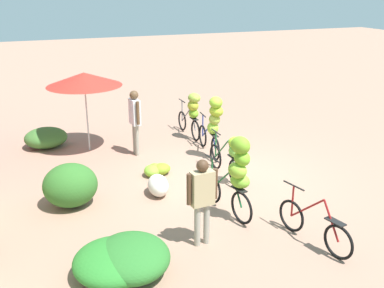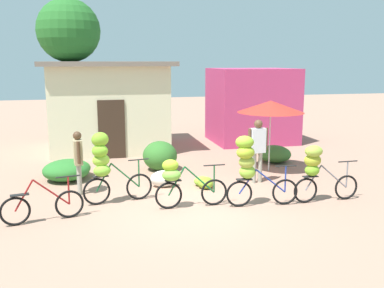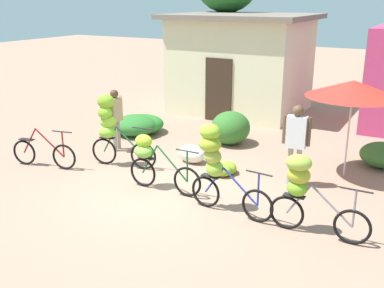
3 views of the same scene
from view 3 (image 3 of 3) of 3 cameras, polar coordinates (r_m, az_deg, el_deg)
The scene contains 16 objects.
ground_plane at distance 9.38m, azimuth -3.42°, elevation -5.90°, with size 60.00×60.00×0.00m, color #9E7662.
building_low at distance 15.86m, azimuth 6.17°, elevation 10.08°, with size 4.62×3.93×3.26m.
hedge_bush_front_left at distance 13.16m, azimuth -7.10°, elevation 2.37°, with size 1.29×1.22×0.58m, color #2C6F2A.
hedge_bush_front_right at distance 13.37m, azimuth -6.27°, elevation 2.52°, with size 1.26×1.24×0.52m, color #2B7B2B.
hedge_bush_mid at distance 12.26m, azimuth 4.85°, elevation 2.04°, with size 1.04×1.10×0.89m, color #316927.
hedge_bush_by_door at distance 11.55m, azimuth 22.86°, elevation -1.25°, with size 1.07×1.16×0.55m, color #3B6F2E.
market_umbrella at distance 10.18m, azimuth 19.54°, elevation 6.55°, with size 1.97×1.97×2.14m.
bicycle_leftmost at distance 11.09m, azimuth -18.07°, elevation -1.10°, with size 1.65×0.40×0.93m.
bicycle_near_pile at distance 10.62m, azimuth -10.16°, elevation 2.33°, with size 1.64×0.50×1.70m.
bicycle_center_loaded at distance 9.27m, azimuth -5.07°, elevation -1.76°, with size 1.68×0.41×1.14m.
bicycle_by_shop at distance 8.21m, azimuth 3.02°, elevation -2.02°, with size 1.69×0.43×1.65m.
bicycle_rightmost at distance 7.69m, azimuth 13.88°, elevation -5.16°, with size 1.68×0.40×1.37m.
banana_pile_on_ground at distance 10.22m, azimuth 4.30°, elevation -3.08°, with size 0.53×0.73×0.27m.
produce_sack at distance 10.87m, azimuth -0.06°, elevation -1.23°, with size 0.70×0.44×0.44m, color silver.
person_vendor at distance 9.50m, azimuth 12.92°, elevation 0.85°, with size 0.58×0.23×1.74m.
person_bystander at distance 11.72m, azimuth -9.60°, elevation 3.75°, with size 0.24×0.58×1.59m.
Camera 3 is at (4.68, -7.20, 3.78)m, focal length 42.56 mm.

